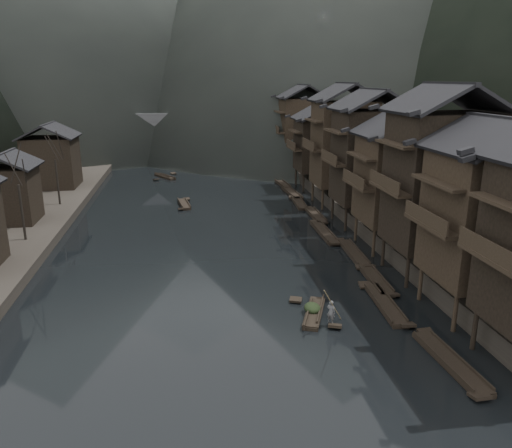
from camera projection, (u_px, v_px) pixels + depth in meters
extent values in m
plane|color=black|center=(227.00, 321.00, 33.19)|extent=(300.00, 300.00, 0.00)
cube|color=#2D2823|center=(433.00, 178.00, 75.75)|extent=(40.00, 200.00, 1.80)
cylinder|color=black|center=(475.00, 329.00, 29.48)|extent=(0.30, 0.30, 2.90)
cube|color=black|center=(497.00, 260.00, 25.58)|extent=(1.20, 5.70, 0.25)
cylinder|color=black|center=(455.00, 313.00, 31.56)|extent=(0.30, 0.30, 2.90)
cylinder|color=black|center=(420.00, 283.00, 36.12)|extent=(0.30, 0.30, 2.90)
cylinder|color=black|center=(495.00, 310.00, 31.94)|extent=(0.30, 0.30, 2.90)
cylinder|color=black|center=(456.00, 281.00, 36.50)|extent=(0.30, 0.30, 2.90)
cube|color=black|center=(490.00, 217.00, 32.70)|extent=(7.00, 6.00, 8.49)
cube|color=black|center=(432.00, 225.00, 32.27)|extent=(1.20, 5.70, 0.25)
cylinder|color=black|center=(407.00, 272.00, 38.21)|extent=(0.30, 0.30, 2.90)
cylinder|color=black|center=(383.00, 251.00, 42.77)|extent=(0.30, 0.30, 2.90)
cylinder|color=black|center=(441.00, 270.00, 38.59)|extent=(0.30, 0.30, 2.90)
cylinder|color=black|center=(413.00, 250.00, 43.15)|extent=(0.30, 0.30, 2.90)
cube|color=black|center=(439.00, 181.00, 39.07)|extent=(7.00, 6.00, 10.47)
cube|color=black|center=(390.00, 189.00, 38.66)|extent=(1.20, 5.70, 0.25)
cylinder|color=black|center=(374.00, 243.00, 44.85)|extent=(0.30, 0.30, 2.90)
cylinder|color=black|center=(356.00, 228.00, 49.41)|extent=(0.30, 0.30, 2.90)
cylinder|color=black|center=(403.00, 242.00, 45.23)|extent=(0.30, 0.30, 2.90)
cylinder|color=black|center=(382.00, 227.00, 49.79)|extent=(0.30, 0.30, 2.90)
cube|color=black|center=(400.00, 179.00, 46.07)|extent=(7.00, 6.00, 7.94)
cube|color=black|center=(358.00, 185.00, 45.63)|extent=(1.20, 5.70, 0.25)
cylinder|color=black|center=(346.00, 219.00, 52.45)|extent=(0.30, 0.30, 2.90)
cylinder|color=black|center=(333.00, 208.00, 57.00)|extent=(0.30, 0.30, 2.90)
cylinder|color=black|center=(371.00, 218.00, 52.83)|extent=(0.30, 0.30, 2.90)
cylinder|color=black|center=(356.00, 207.00, 57.38)|extent=(0.30, 0.30, 2.90)
cube|color=black|center=(369.00, 157.00, 53.41)|extent=(7.00, 6.00, 9.73)
cube|color=black|center=(333.00, 162.00, 53.00)|extent=(1.20, 5.70, 0.25)
cylinder|color=black|center=(323.00, 199.00, 60.99)|extent=(0.30, 0.30, 2.90)
cylinder|color=black|center=(313.00, 191.00, 65.55)|extent=(0.30, 0.30, 2.90)
cylinder|color=black|center=(344.00, 198.00, 61.37)|extent=(0.30, 0.30, 2.90)
cylinder|color=black|center=(333.00, 190.00, 65.93)|extent=(0.30, 0.30, 2.90)
cube|color=black|center=(344.00, 144.00, 61.89)|extent=(7.00, 6.00, 10.23)
cube|color=black|center=(312.00, 148.00, 61.48)|extent=(1.20, 5.70, 0.25)
cylinder|color=black|center=(303.00, 183.00, 70.48)|extent=(0.30, 0.30, 2.90)
cylinder|color=black|center=(296.00, 176.00, 75.04)|extent=(0.30, 0.30, 2.90)
cylinder|color=black|center=(322.00, 182.00, 70.86)|extent=(0.30, 0.30, 2.90)
cylinder|color=black|center=(314.00, 176.00, 75.42)|extent=(0.30, 0.30, 2.90)
cube|color=black|center=(321.00, 145.00, 71.80)|extent=(7.00, 6.00, 7.28)
cube|color=black|center=(294.00, 148.00, 71.35)|extent=(1.20, 5.70, 0.25)
cylinder|color=black|center=(286.00, 168.00, 81.87)|extent=(0.30, 0.30, 2.90)
cylinder|color=black|center=(281.00, 163.00, 86.43)|extent=(0.30, 0.30, 2.90)
cylinder|color=black|center=(303.00, 168.00, 82.25)|extent=(0.30, 0.30, 2.90)
cylinder|color=black|center=(296.00, 163.00, 86.81)|extent=(0.30, 0.30, 2.90)
cube|color=black|center=(302.00, 128.00, 82.84)|extent=(7.00, 6.00, 9.73)
cube|color=black|center=(279.00, 132.00, 82.42)|extent=(1.20, 5.70, 0.25)
cube|color=black|center=(10.00, 192.00, 51.98)|extent=(5.00, 5.00, 5.80)
cube|color=black|center=(52.00, 160.00, 68.93)|extent=(6.50, 6.50, 6.80)
cylinder|color=black|center=(27.00, 210.00, 46.23)|extent=(0.24, 0.24, 5.25)
cylinder|color=black|center=(61.00, 180.00, 59.31)|extent=(0.24, 0.24, 5.40)
cube|color=black|center=(450.00, 362.00, 28.20)|extent=(1.44, 6.76, 0.30)
cube|color=black|center=(450.00, 359.00, 28.15)|extent=(1.49, 6.63, 0.10)
cube|color=black|center=(426.00, 332.00, 31.24)|extent=(0.98, 0.87, 0.34)
cube|color=black|center=(480.00, 394.00, 25.08)|extent=(0.98, 0.87, 0.34)
cube|color=black|center=(384.00, 304.00, 35.41)|extent=(1.57, 6.89, 0.30)
cube|color=black|center=(385.00, 302.00, 35.36)|extent=(1.62, 6.76, 0.10)
cube|color=black|center=(365.00, 284.00, 38.45)|extent=(0.99, 0.90, 0.35)
cube|color=black|center=(408.00, 324.00, 32.30)|extent=(0.99, 0.90, 0.35)
cube|color=black|center=(376.00, 281.00, 39.49)|extent=(1.45, 6.01, 0.30)
cube|color=black|center=(376.00, 279.00, 39.44)|extent=(1.50, 5.90, 0.10)
cube|color=black|center=(361.00, 266.00, 42.13)|extent=(0.98, 0.79, 0.32)
cube|color=black|center=(393.00, 294.00, 36.76)|extent=(0.98, 0.79, 0.32)
cube|color=black|center=(353.00, 253.00, 45.66)|extent=(1.49, 7.25, 0.30)
cube|color=black|center=(354.00, 251.00, 45.61)|extent=(1.54, 7.11, 0.10)
cube|color=black|center=(340.00, 240.00, 48.86)|extent=(0.98, 0.93, 0.36)
cube|color=black|center=(369.00, 265.00, 42.37)|extent=(0.98, 0.93, 0.36)
cube|color=black|center=(324.00, 233.00, 51.67)|extent=(1.16, 7.67, 0.30)
cube|color=black|center=(324.00, 231.00, 51.62)|extent=(1.21, 7.51, 0.10)
cube|color=black|center=(315.00, 222.00, 55.12)|extent=(0.94, 0.94, 0.37)
cube|color=black|center=(335.00, 243.00, 48.15)|extent=(0.94, 0.94, 0.37)
cube|color=black|center=(315.00, 216.00, 58.07)|extent=(1.20, 6.72, 0.30)
cube|color=black|center=(316.00, 214.00, 58.02)|extent=(1.25, 6.59, 0.10)
cube|color=black|center=(308.00, 208.00, 61.08)|extent=(0.95, 0.84, 0.34)
cube|color=black|center=(323.00, 222.00, 54.98)|extent=(0.95, 0.84, 0.34)
cube|color=black|center=(299.00, 203.00, 63.81)|extent=(1.48, 6.34, 0.30)
cube|color=black|center=(299.00, 202.00, 63.76)|extent=(1.53, 6.22, 0.10)
cube|color=black|center=(292.00, 197.00, 66.60)|extent=(0.98, 0.83, 0.33)
cube|color=black|center=(306.00, 208.00, 60.93)|extent=(0.98, 0.83, 0.33)
cube|color=black|center=(292.00, 194.00, 69.11)|extent=(1.56, 7.17, 0.30)
cube|color=black|center=(292.00, 192.00, 69.06)|extent=(1.60, 7.03, 0.10)
cube|color=black|center=(289.00, 187.00, 72.33)|extent=(0.99, 0.93, 0.35)
cube|color=black|center=(296.00, 198.00, 65.81)|extent=(0.99, 0.93, 0.35)
cube|color=black|center=(282.00, 184.00, 75.39)|extent=(1.52, 6.61, 0.30)
cube|color=black|center=(282.00, 183.00, 75.34)|extent=(1.56, 6.48, 0.10)
cube|color=black|center=(280.00, 179.00, 78.36)|extent=(0.98, 0.86, 0.34)
cube|color=black|center=(285.00, 187.00, 72.35)|extent=(0.98, 0.86, 0.34)
cube|color=black|center=(184.00, 204.00, 63.29)|extent=(1.68, 5.32, 0.30)
cube|color=black|center=(184.00, 203.00, 63.24)|extent=(1.71, 5.22, 0.10)
cube|color=black|center=(186.00, 199.00, 65.66)|extent=(0.93, 0.76, 0.31)
cube|color=black|center=(182.00, 208.00, 60.84)|extent=(0.93, 0.76, 0.31)
cube|color=black|center=(165.00, 177.00, 80.89)|extent=(3.61, 5.32, 0.30)
cube|color=black|center=(165.00, 176.00, 80.84)|extent=(3.60, 5.25, 0.10)
cube|color=black|center=(173.00, 173.00, 83.24)|extent=(1.08, 1.02, 0.31)
cube|color=black|center=(156.00, 179.00, 78.47)|extent=(1.08, 1.02, 0.31)
cube|color=#4C4C4F|center=(194.00, 121.00, 99.51)|extent=(40.00, 6.00, 1.60)
cube|color=#4C4C4F|center=(195.00, 116.00, 96.58)|extent=(40.00, 0.50, 1.00)
cube|color=#4C4C4F|center=(194.00, 114.00, 101.70)|extent=(40.00, 0.50, 1.00)
cube|color=#4C4C4F|center=(124.00, 143.00, 98.70)|extent=(3.20, 6.00, 6.40)
cube|color=#4C4C4F|center=(173.00, 142.00, 100.02)|extent=(3.20, 6.00, 6.40)
cube|color=#4C4C4F|center=(217.00, 141.00, 101.26)|extent=(3.20, 6.00, 6.40)
cube|color=#4C4C4F|center=(264.00, 140.00, 102.57)|extent=(3.20, 6.00, 6.40)
cube|color=black|center=(314.00, 313.00, 34.07)|extent=(2.67, 4.76, 0.30)
cube|color=black|center=(314.00, 311.00, 34.02)|extent=(2.68, 4.69, 0.10)
cube|color=black|center=(296.00, 299.00, 35.92)|extent=(1.02, 0.87, 0.29)
cube|color=black|center=(335.00, 325.00, 32.15)|extent=(1.02, 0.87, 0.29)
ellipsoid|color=black|center=(313.00, 303.00, 34.09)|extent=(1.13, 1.47, 0.68)
imported|color=#5E5E60|center=(331.00, 309.00, 32.27)|extent=(0.69, 0.68, 1.61)
cylinder|color=#8C7A51|center=(336.00, 271.00, 31.57)|extent=(2.18, 2.30, 3.57)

